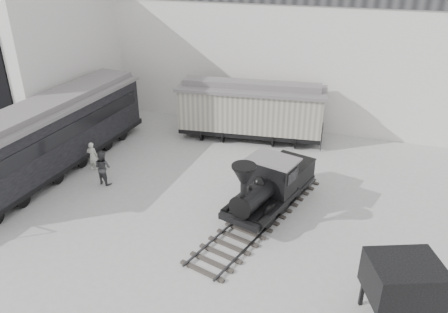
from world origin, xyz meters
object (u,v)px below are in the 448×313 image
(passenger_coach, at_px, (55,134))
(visitor_a, at_px, (92,156))
(visitor_b, at_px, (103,167))
(coal_hopper, at_px, (402,284))
(locomotive, at_px, (268,189))
(boxcar, at_px, (251,109))

(passenger_coach, xyz_separation_m, visitor_a, (1.88, 0.39, -1.24))
(passenger_coach, relative_size, visitor_b, 7.58)
(visitor_a, xyz_separation_m, coal_hopper, (15.70, -6.13, 0.75))
(visitor_b, relative_size, coal_hopper, 0.68)
(locomotive, relative_size, visitor_a, 5.78)
(boxcar, height_order, visitor_a, boxcar)
(locomotive, bearing_deg, visitor_a, -170.17)
(coal_hopper, bearing_deg, visitor_a, 137.08)
(visitor_a, height_order, coal_hopper, coal_hopper)
(visitor_a, height_order, visitor_b, visitor_b)
(visitor_b, bearing_deg, coal_hopper, 173.08)
(boxcar, height_order, passenger_coach, boxcar)
(visitor_a, relative_size, coal_hopper, 0.60)
(boxcar, bearing_deg, visitor_b, -131.50)
(boxcar, height_order, coal_hopper, boxcar)
(visitor_a, bearing_deg, coal_hopper, 149.02)
(passenger_coach, distance_m, visitor_a, 2.28)
(visitor_a, bearing_deg, passenger_coach, 1.98)
(boxcar, height_order, visitor_b, boxcar)
(visitor_a, bearing_deg, locomotive, 164.46)
(visitor_a, distance_m, visitor_b, 1.83)
(passenger_coach, height_order, coal_hopper, passenger_coach)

